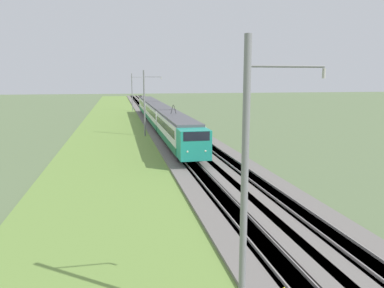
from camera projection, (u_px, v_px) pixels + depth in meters
name	position (u px, v px, depth m)	size (l,w,h in m)	color
ballast_main	(162.00, 131.00, 56.67)	(240.00, 4.40, 0.30)	slate
ballast_adjacent	(187.00, 131.00, 57.41)	(240.00, 4.40, 0.30)	slate
track_main	(162.00, 131.00, 56.67)	(240.00, 1.57, 0.45)	#4C4238
track_adjacent	(187.00, 131.00, 57.40)	(240.00, 1.57, 0.45)	#4C4238
grass_verge	(116.00, 133.00, 55.37)	(240.00, 12.40, 0.12)	olive
passenger_train	(159.00, 114.00, 60.64)	(58.79, 2.90, 4.97)	teal
catenary_mast_near	(246.00, 188.00, 11.28)	(0.22, 2.56, 9.29)	slate
catenary_mast_mid	(145.00, 103.00, 51.73)	(0.22, 2.56, 9.18)	slate
catenary_mast_far	(132.00, 92.00, 92.15)	(0.22, 2.56, 9.29)	slate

